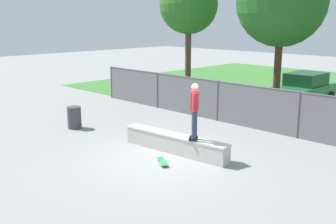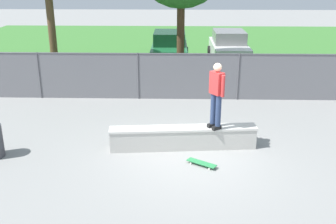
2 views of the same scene
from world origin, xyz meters
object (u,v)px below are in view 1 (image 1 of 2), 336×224
at_px(skateboard, 162,161).
at_px(concrete_ledge, 175,143).
at_px(trash_bin, 74,118).
at_px(tree_near_right, 282,2).
at_px(tree_near_left, 189,5).
at_px(skateboarder, 195,109).
at_px(car_green, 304,89).

bearing_deg(skateboard, concrete_ledge, 114.08).
xyz_separation_m(skateboard, trash_bin, (-5.56, 0.38, 0.38)).
bearing_deg(concrete_ledge, skateboard, -65.92).
bearing_deg(skateboard, tree_near_right, 94.05).
height_order(concrete_ledge, trash_bin, trash_bin).
bearing_deg(trash_bin, tree_near_left, 93.84).
height_order(concrete_ledge, tree_near_right, tree_near_right).
relative_size(skateboarder, trash_bin, 2.03).
distance_m(skateboarder, tree_near_right, 7.53).
height_order(skateboarder, tree_near_right, tree_near_right).
bearing_deg(concrete_ledge, trash_bin, -172.59).
relative_size(skateboarder, skateboard, 2.33).
xyz_separation_m(tree_near_left, tree_near_right, (5.52, -0.26, -0.00)).
xyz_separation_m(concrete_ledge, tree_near_right, (-0.07, 6.60, 4.78)).
bearing_deg(tree_near_left, skateboard, -52.50).
distance_m(tree_near_right, car_green, 5.82).
bearing_deg(tree_near_right, skateboard, -85.95).
bearing_deg(skateboarder, tree_near_left, 133.23).
xyz_separation_m(skateboard, tree_near_left, (-6.06, 7.90, 5.03)).
distance_m(tree_near_left, trash_bin, 8.85).
bearing_deg(trash_bin, car_green, 68.28).
distance_m(concrete_ledge, trash_bin, 5.13).
relative_size(skateboard, tree_near_left, 0.12).
bearing_deg(car_green, concrete_ledge, -86.53).
xyz_separation_m(concrete_ledge, skateboarder, (0.87, -0.02, 1.32)).
relative_size(skateboarder, tree_near_left, 0.27).
distance_m(skateboarder, tree_near_left, 10.05).
xyz_separation_m(tree_near_left, car_green, (4.96, 3.66, -4.27)).
height_order(tree_near_left, trash_bin, tree_near_left).
bearing_deg(concrete_ledge, tree_near_right, 90.65).
relative_size(skateboard, tree_near_right, 0.11).
height_order(skateboard, tree_near_left, tree_near_left).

